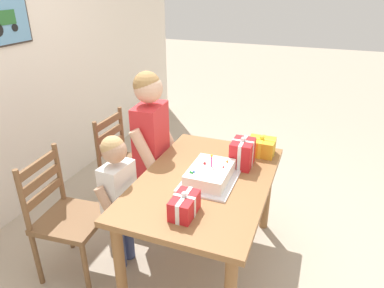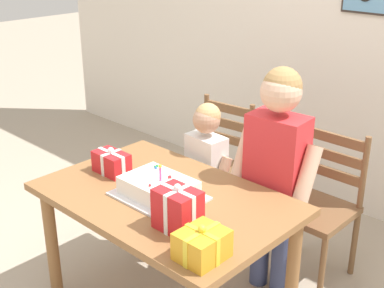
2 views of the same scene
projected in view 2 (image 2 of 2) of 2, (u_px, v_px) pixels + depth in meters
The scene contains 10 objects.
back_wall at pixel (347, 36), 3.70m from camera, with size 6.40×0.11×2.60m.
dining_table at pixel (166, 212), 2.74m from camera, with size 1.32×0.86×0.73m.
birthday_cake at pixel (159, 189), 2.66m from camera, with size 0.44×0.34×0.19m.
gift_box_red_large at pixel (178, 210), 2.36m from camera, with size 0.20×0.16×0.23m.
gift_box_beside_cake at pixel (112, 163), 2.93m from camera, with size 0.21×0.13×0.16m.
gift_box_corner_small at pixel (202, 245), 2.16m from camera, with size 0.18×0.20×0.16m.
chair_left at pixel (215, 166), 3.65m from camera, with size 0.46×0.46×0.92m.
chair_right at pixel (318, 206), 3.13m from camera, with size 0.42×0.42×0.92m.
child_older at pixel (276, 162), 2.85m from camera, with size 0.50×0.29×1.35m.
child_younger at pixel (206, 167), 3.25m from camera, with size 0.39×0.23×1.04m.
Camera 2 is at (1.75, -1.65, 2.00)m, focal length 48.92 mm.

